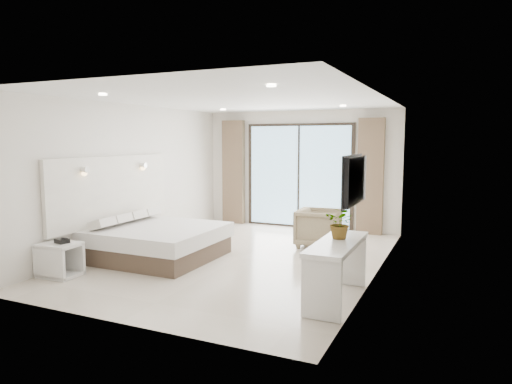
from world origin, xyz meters
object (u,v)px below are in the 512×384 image
at_px(nightstand, 60,260).
at_px(armchair, 319,226).
at_px(bed, 157,241).
at_px(console_desk, 337,258).

height_order(nightstand, armchair, armchair).
height_order(bed, console_desk, console_desk).
bearing_deg(armchair, bed, 126.79).
bearing_deg(console_desk, nightstand, -170.50).
xyz_separation_m(nightstand, console_desk, (4.03, 0.68, 0.31)).
height_order(bed, nightstand, bed).
distance_m(bed, armchair, 3.03).
xyz_separation_m(bed, console_desk, (3.36, -0.80, 0.27)).
bearing_deg(console_desk, bed, 166.57).
bearing_deg(armchair, nightstand, 135.42).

